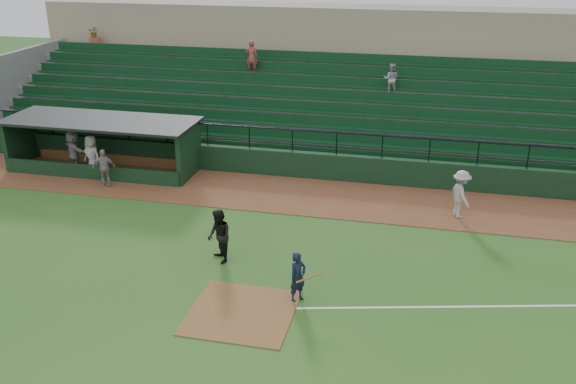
# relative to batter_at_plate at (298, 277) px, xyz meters

# --- Properties ---
(ground) EXTENTS (90.00, 90.00, 0.00)m
(ground) POSITION_rel_batter_at_plate_xyz_m (-1.45, -0.04, -0.80)
(ground) COLOR #2B581C
(ground) RESTS_ON ground
(warning_track) EXTENTS (40.00, 4.00, 0.03)m
(warning_track) POSITION_rel_batter_at_plate_xyz_m (-1.45, 7.96, -0.78)
(warning_track) COLOR brown
(warning_track) RESTS_ON ground
(home_plate_dirt) EXTENTS (3.00, 3.00, 0.03)m
(home_plate_dirt) POSITION_rel_batter_at_plate_xyz_m (-1.45, -1.04, -0.78)
(home_plate_dirt) COLOR brown
(home_plate_dirt) RESTS_ON ground
(foul_line) EXTENTS (17.49, 4.44, 0.01)m
(foul_line) POSITION_rel_batter_at_plate_xyz_m (6.55, 1.16, -0.79)
(foul_line) COLOR white
(foul_line) RESTS_ON ground
(stadium_structure) EXTENTS (38.00, 13.08, 6.40)m
(stadium_structure) POSITION_rel_batter_at_plate_xyz_m (-1.45, 16.42, 1.50)
(stadium_structure) COLOR black
(stadium_structure) RESTS_ON ground
(dugout) EXTENTS (8.90, 3.20, 2.42)m
(dugout) POSITION_rel_batter_at_plate_xyz_m (-11.20, 9.52, 0.53)
(dugout) COLOR black
(dugout) RESTS_ON ground
(batter_at_plate) EXTENTS (1.12, 0.72, 1.59)m
(batter_at_plate) POSITION_rel_batter_at_plate_xyz_m (0.00, 0.00, 0.00)
(batter_at_plate) COLOR black
(batter_at_plate) RESTS_ON ground
(umpire) EXTENTS (1.11, 1.15, 1.86)m
(umpire) POSITION_rel_batter_at_plate_xyz_m (-3.06, 1.79, 0.13)
(umpire) COLOR black
(umpire) RESTS_ON ground
(runner) EXTENTS (1.15, 1.40, 1.89)m
(runner) POSITION_rel_batter_at_plate_xyz_m (4.85, 7.25, 0.18)
(runner) COLOR #A7A29C
(runner) RESTS_ON warning_track
(dugout_player_a) EXTENTS (1.06, 0.74, 1.67)m
(dugout_player_a) POSITION_rel_batter_at_plate_xyz_m (-10.14, 7.13, 0.07)
(dugout_player_a) COLOR gray
(dugout_player_a) RESTS_ON warning_track
(dugout_player_b) EXTENTS (1.08, 0.91, 1.89)m
(dugout_player_b) POSITION_rel_batter_at_plate_xyz_m (-11.29, 8.22, 0.18)
(dugout_player_b) COLOR #ADA8A2
(dugout_player_b) RESTS_ON warning_track
(dugout_player_c) EXTENTS (1.82, 1.45, 1.94)m
(dugout_player_c) POSITION_rel_batter_at_plate_xyz_m (-12.46, 8.61, 0.20)
(dugout_player_c) COLOR #A09B96
(dugout_player_c) RESTS_ON warning_track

